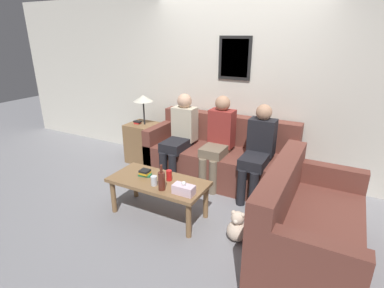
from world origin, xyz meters
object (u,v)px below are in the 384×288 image
(couch_main, at_px, (220,158))
(couch_side, at_px, (306,228))
(coffee_table, at_px, (158,185))
(wine_bottle, at_px, (162,180))
(person_right, at_px, (258,148))
(teddy_bear, at_px, (237,228))
(person_middle, at_px, (218,138))
(drinking_glass, at_px, (154,181))
(person_left, at_px, (180,133))

(couch_main, relative_size, couch_side, 1.38)
(coffee_table, bearing_deg, wine_bottle, -45.43)
(couch_main, distance_m, wine_bottle, 1.41)
(couch_side, bearing_deg, person_right, 38.43)
(couch_main, xyz_separation_m, teddy_bear, (0.72, -1.24, -0.18))
(person_middle, bearing_deg, couch_main, 98.73)
(person_right, bearing_deg, person_middle, 174.39)
(wine_bottle, bearing_deg, couch_main, 86.17)
(drinking_glass, bearing_deg, couch_side, 6.02)
(person_middle, xyz_separation_m, teddy_bear, (0.70, -1.09, -0.54))
(couch_side, relative_size, person_middle, 1.22)
(person_right, bearing_deg, person_left, 178.91)
(person_middle, distance_m, person_right, 0.58)
(couch_main, distance_m, person_left, 0.69)
(couch_main, bearing_deg, person_left, -161.95)
(coffee_table, bearing_deg, person_right, 50.00)
(wine_bottle, xyz_separation_m, teddy_bear, (0.82, 0.15, -0.42))
(person_middle, bearing_deg, coffee_table, -104.42)
(person_left, bearing_deg, person_right, -1.09)
(couch_main, xyz_separation_m, person_right, (0.60, -0.21, 0.33))
(couch_side, xyz_separation_m, coffee_table, (-1.63, -0.05, 0.06))
(teddy_bear, bearing_deg, couch_main, 120.29)
(person_left, distance_m, person_right, 1.17)
(person_left, height_order, person_right, person_left)
(person_left, bearing_deg, wine_bottle, -68.64)
(couch_main, xyz_separation_m, person_left, (-0.56, -0.18, 0.35))
(coffee_table, xyz_separation_m, person_left, (-0.31, 1.04, 0.28))
(drinking_glass, relative_size, person_right, 0.09)
(teddy_bear, bearing_deg, wine_bottle, -169.47)
(person_left, bearing_deg, teddy_bear, -39.30)
(person_middle, distance_m, teddy_bear, 1.40)
(person_right, distance_m, teddy_bear, 1.16)
(couch_main, bearing_deg, person_right, -18.90)
(couch_main, relative_size, coffee_table, 1.83)
(wine_bottle, relative_size, drinking_glass, 2.67)
(couch_main, xyz_separation_m, wine_bottle, (-0.09, -1.39, 0.24))
(teddy_bear, bearing_deg, couch_side, 5.31)
(couch_main, height_order, person_middle, person_middle)
(drinking_glass, height_order, person_left, person_left)
(wine_bottle, bearing_deg, person_left, 111.36)
(couch_side, xyz_separation_m, teddy_bear, (-0.65, -0.06, -0.18))
(couch_side, bearing_deg, drinking_glass, 96.02)
(person_right, bearing_deg, drinking_glass, -125.95)
(couch_main, relative_size, teddy_bear, 6.20)
(coffee_table, xyz_separation_m, person_middle, (0.28, 1.08, 0.29))
(coffee_table, distance_m, person_left, 1.12)
(couch_side, relative_size, person_left, 1.24)
(wine_bottle, xyz_separation_m, person_left, (-0.47, 1.20, 0.11))
(couch_side, bearing_deg, couch_main, 49.37)
(coffee_table, xyz_separation_m, wine_bottle, (0.16, -0.16, 0.17))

